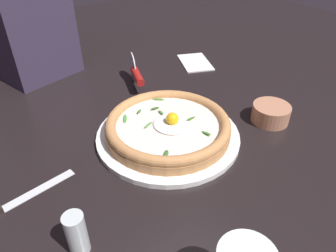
% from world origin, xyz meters
% --- Properties ---
extents(ground_plane, '(2.40, 2.40, 0.03)m').
position_xyz_m(ground_plane, '(0.00, 0.00, -0.01)').
color(ground_plane, black).
rests_on(ground_plane, ground).
extents(pizza_plate, '(0.32, 0.32, 0.01)m').
position_xyz_m(pizza_plate, '(-0.01, -0.02, 0.01)').
color(pizza_plate, white).
rests_on(pizza_plate, ground).
extents(pizza, '(0.28, 0.28, 0.05)m').
position_xyz_m(pizza, '(-0.01, -0.02, 0.03)').
color(pizza, tan).
rests_on(pizza, pizza_plate).
extents(side_bowl, '(0.09, 0.09, 0.04)m').
position_xyz_m(side_bowl, '(0.07, 0.23, 0.02)').
color(side_bowl, '#B37758').
rests_on(side_bowl, ground).
extents(pizza_cutter, '(0.15, 0.05, 0.08)m').
position_xyz_m(pizza_cutter, '(-0.26, 0.04, 0.04)').
color(pizza_cutter, silver).
rests_on(pizza_cutter, ground).
extents(folded_napkin, '(0.16, 0.13, 0.01)m').
position_xyz_m(folded_napkin, '(-0.30, 0.28, 0.00)').
color(folded_napkin, white).
rests_on(folded_napkin, ground).
extents(pepper_shaker, '(0.03, 0.03, 0.08)m').
position_xyz_m(pepper_shaker, '(0.16, -0.28, 0.04)').
color(pepper_shaker, silver).
rests_on(pepper_shaker, ground).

